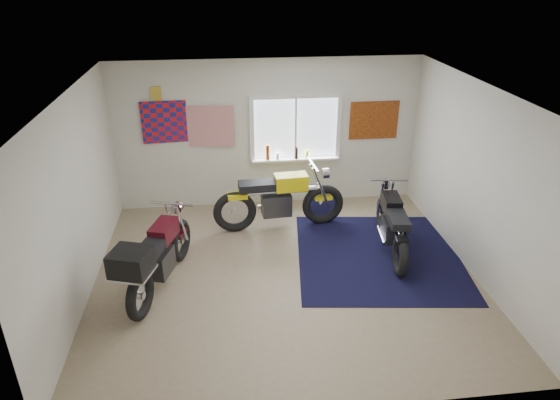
{
  "coord_description": "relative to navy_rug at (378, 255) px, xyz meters",
  "views": [
    {
      "loc": [
        -0.8,
        -6.09,
        4.18
      ],
      "look_at": [
        -0.03,
        0.4,
        1.04
      ],
      "focal_mm": 32.0,
      "sensor_mm": 36.0,
      "label": 1
    }
  ],
  "objects": [
    {
      "name": "yellow_triumph",
      "position": [
        -1.44,
        1.13,
        0.5
      ],
      "size": [
        2.27,
        0.68,
        1.14
      ],
      "rotation": [
        0.0,
        0.0,
        0.07
      ],
      "color": "black",
      "rests_on": "ground"
    },
    {
      "name": "window_assembly",
      "position": [
        -1.02,
        2.12,
        1.36
      ],
      "size": [
        1.66,
        0.17,
        1.26
      ],
      "color": "white",
      "rests_on": "room_shell"
    },
    {
      "name": "black_chrome_bike",
      "position": [
        0.23,
        0.16,
        0.44
      ],
      "size": [
        0.6,
        1.98,
        1.02
      ],
      "rotation": [
        0.0,
        0.0,
        1.45
      ],
      "color": "black",
      "rests_on": "navy_rug"
    },
    {
      "name": "triumph_poster",
      "position": [
        0.43,
        2.13,
        1.54
      ],
      "size": [
        0.9,
        0.03,
        0.7
      ],
      "primitive_type": "cube",
      "color": "#A54C14",
      "rests_on": "room_shell"
    },
    {
      "name": "room_shell",
      "position": [
        -1.52,
        -0.35,
        1.63
      ],
      "size": [
        5.5,
        5.5,
        5.5
      ],
      "color": "white",
      "rests_on": "ground"
    },
    {
      "name": "oil_bottles",
      "position": [
        -1.27,
        2.05,
        1.01
      ],
      "size": [
        0.79,
        0.07,
        0.28
      ],
      "color": "brown",
      "rests_on": "window_assembly"
    },
    {
      "name": "flag_display",
      "position": [
        -3.42,
        2.13,
        2.14
      ],
      "size": [
        1.6,
        0.1,
        1.17
      ],
      "color": "red",
      "rests_on": "room_shell"
    },
    {
      "name": "maroon_tourer",
      "position": [
        -3.32,
        -0.55,
        0.54
      ],
      "size": [
        0.98,
        2.06,
        1.06
      ],
      "rotation": [
        0.0,
        0.0,
        1.27
      ],
      "color": "black",
      "rests_on": "ground"
    },
    {
      "name": "ground",
      "position": [
        -1.52,
        -0.35,
        -0.01
      ],
      "size": [
        5.5,
        5.5,
        0.0
      ],
      "primitive_type": "plane",
      "color": "#9E896B",
      "rests_on": "ground"
    },
    {
      "name": "navy_rug",
      "position": [
        0.0,
        0.0,
        0.0
      ],
      "size": [
        2.79,
        2.88,
        0.01
      ],
      "primitive_type": "cube",
      "rotation": [
        0.0,
        0.0,
        -0.12
      ],
      "color": "black",
      "rests_on": "ground"
    }
  ]
}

